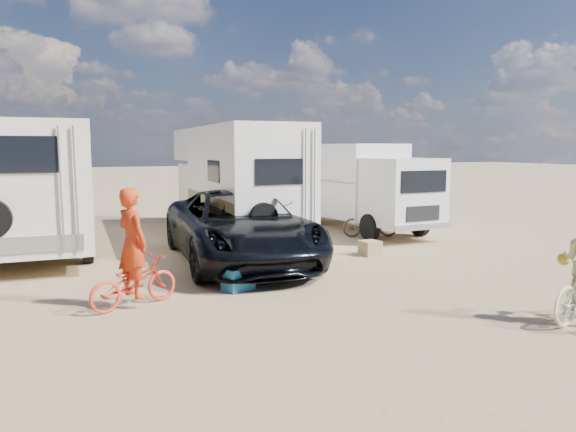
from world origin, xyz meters
name	(u,v)px	position (x,y,z in m)	size (l,w,h in m)	color
ground	(355,300)	(0.00, 0.00, 0.00)	(140.00, 140.00, 0.00)	tan
rv_main	(234,183)	(0.06, 7.26, 1.63)	(2.11, 7.63, 3.25)	silver
rv_left	(34,188)	(-5.33, 7.52, 1.62)	(2.72, 7.94, 3.24)	beige
box_truck	(361,187)	(4.29, 7.03, 1.39)	(2.04, 6.09, 2.78)	silver
dark_suv	(240,227)	(-0.89, 3.80, 0.84)	(2.78, 6.03, 1.68)	black
bike_man	(134,282)	(-3.64, 1.09, 0.42)	(0.56, 1.61, 0.84)	red
rider_man	(133,253)	(-3.64, 1.09, 0.92)	(0.67, 0.44, 1.84)	red
bike_parked	(370,222)	(3.82, 5.71, 0.44)	(0.59, 1.68, 0.88)	#292C29
cooler	(238,279)	(-1.70, 1.43, 0.21)	(0.53, 0.39, 0.43)	teal
crate	(370,248)	(2.35, 3.31, 0.18)	(0.45, 0.45, 0.36)	#917D50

